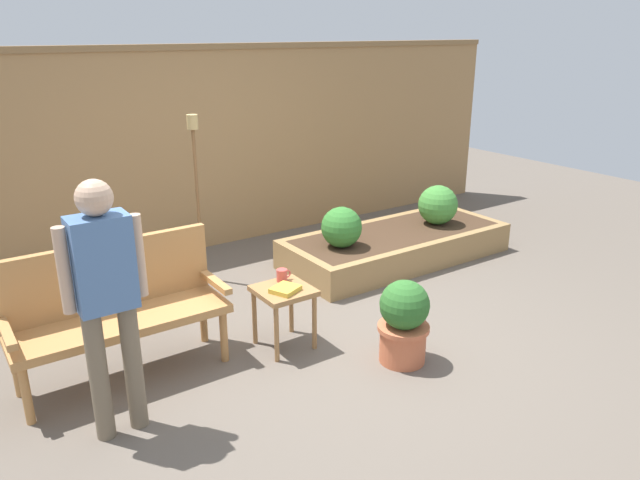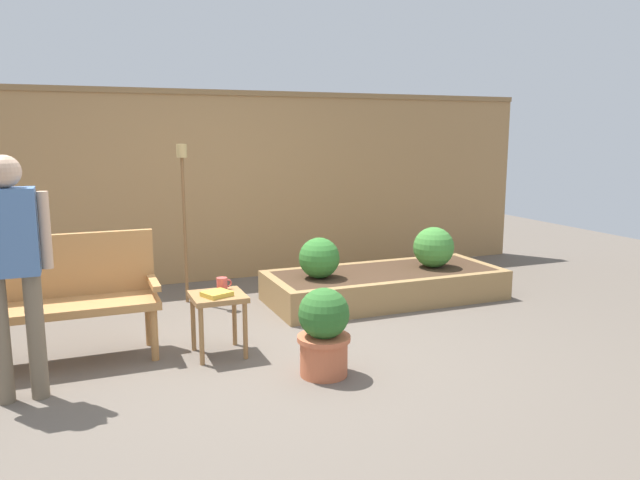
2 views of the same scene
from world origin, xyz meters
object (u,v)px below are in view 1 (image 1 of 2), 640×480
at_px(potted_boxwood, 404,321).
at_px(cup_on_table, 282,275).
at_px(shrub_near_bench, 342,227).
at_px(shrub_far_corner, 438,205).
at_px(person_by_bench, 106,289).
at_px(side_table, 284,298).
at_px(tiki_torch, 196,168).
at_px(garden_bench, 115,301).
at_px(book_on_table, 285,289).

bearing_deg(potted_boxwood, cup_on_table, 123.46).
relative_size(shrub_near_bench, shrub_far_corner, 0.93).
xyz_separation_m(shrub_far_corner, person_by_bench, (-3.82, -1.21, 0.42)).
bearing_deg(person_by_bench, side_table, 13.74).
height_order(side_table, tiki_torch, tiki_torch).
height_order(garden_bench, side_table, garden_bench).
distance_m(garden_bench, cup_on_table, 1.22).
bearing_deg(cup_on_table, person_by_bench, -162.17).
bearing_deg(side_table, shrub_far_corner, 19.68).
relative_size(garden_bench, person_by_bench, 0.92).
bearing_deg(book_on_table, potted_boxwood, -68.49).
distance_m(garden_bench, shrub_near_bench, 2.39).
relative_size(garden_bench, side_table, 3.00).
distance_m(shrub_near_bench, shrub_far_corner, 1.29).
height_order(cup_on_table, shrub_far_corner, shrub_far_corner).
distance_m(garden_bench, tiki_torch, 1.79).
relative_size(potted_boxwood, person_by_bench, 0.40).
distance_m(side_table, tiki_torch, 1.73).
bearing_deg(shrub_far_corner, potted_boxwood, -140.33).
height_order(tiki_torch, person_by_bench, tiki_torch).
relative_size(shrub_far_corner, person_by_bench, 0.27).
bearing_deg(potted_boxwood, shrub_near_bench, 69.13).
bearing_deg(side_table, person_by_bench, -166.26).
bearing_deg(tiki_torch, shrub_near_bench, -30.92).
distance_m(cup_on_table, tiki_torch, 1.56).
relative_size(cup_on_table, shrub_near_bench, 0.31).
bearing_deg(potted_boxwood, shrub_far_corner, 39.67).
height_order(garden_bench, person_by_bench, person_by_bench).
height_order(side_table, cup_on_table, cup_on_table).
distance_m(shrub_far_corner, tiki_torch, 2.61).
distance_m(book_on_table, potted_boxwood, 0.89).
xyz_separation_m(cup_on_table, shrub_far_corner, (2.41, 0.76, -0.02)).
relative_size(cup_on_table, tiki_torch, 0.08).
height_order(side_table, shrub_far_corner, shrub_far_corner).
relative_size(potted_boxwood, shrub_near_bench, 1.59).
bearing_deg(garden_bench, tiki_torch, 46.83).
bearing_deg(garden_bench, potted_boxwood, -30.38).
bearing_deg(side_table, garden_bench, 163.39).
xyz_separation_m(potted_boxwood, shrub_far_corner, (1.88, 1.56, 0.19)).
bearing_deg(book_on_table, garden_bench, 137.21).
bearing_deg(side_table, cup_on_table, 62.25).
distance_m(garden_bench, shrub_far_corner, 3.65).
relative_size(garden_bench, tiki_torch, 0.91).
height_order(cup_on_table, potted_boxwood, potted_boxwood).
bearing_deg(book_on_table, cup_on_table, 41.77).
bearing_deg(potted_boxwood, person_by_bench, 169.88).
distance_m(shrub_near_bench, person_by_bench, 2.84).
height_order(side_table, book_on_table, book_on_table).
xyz_separation_m(shrub_near_bench, person_by_bench, (-2.53, -1.21, 0.44)).
height_order(book_on_table, potted_boxwood, potted_boxwood).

